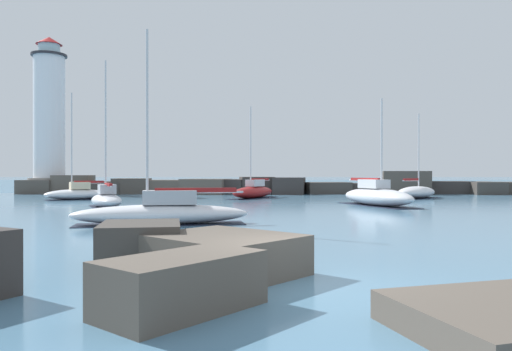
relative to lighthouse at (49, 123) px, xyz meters
The scene contains 11 objects.
ground_plane 55.41m from the lighthouse, 61.61° to the right, with size 600.00×600.00×0.00m, color teal.
open_sea_beyond 64.71m from the lighthouse, 66.05° to the left, with size 400.00×116.00×0.01m.
breakwater_jetty 26.54m from the lighthouse, ahead, with size 58.62×6.84×2.59m.
lighthouse is the anchor object (origin of this frame).
foreground_rocks 53.89m from the lighthouse, 65.47° to the right, with size 15.70×8.33×1.27m.
sailboat_moored_0 40.79m from the lighthouse, 33.62° to the right, with size 4.85×8.52×7.66m.
sailboat_moored_1 27.88m from the lighthouse, 25.12° to the right, with size 4.81×7.34×8.55m.
sailboat_moored_3 41.84m from the lighthouse, 60.03° to the right, with size 8.25×3.41×8.88m.
sailboat_moored_4 18.37m from the lighthouse, 58.86° to the right, with size 5.80×4.66×9.47m.
sailboat_moored_5 41.90m from the lighthouse, 16.42° to the right, with size 5.82×6.20×7.95m.
sailboat_moored_6 29.33m from the lighthouse, 59.33° to the right, with size 4.00×5.79×10.16m.
Camera 1 is at (-0.89, -10.13, 2.34)m, focal length 35.00 mm.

